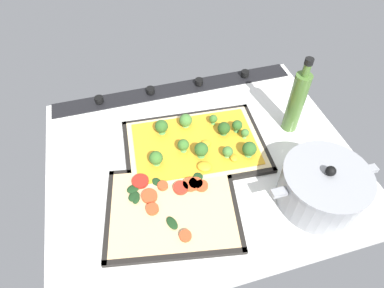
{
  "coord_description": "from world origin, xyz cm",
  "views": [
    {
      "loc": [
        18.7,
        55.16,
        71.65
      ],
      "look_at": [
        2.9,
        -0.14,
        6.59
      ],
      "focal_mm": 30.69,
      "sensor_mm": 36.0,
      "label": 1
    }
  ],
  "objects_px": {
    "veggie_pizza_back": "(172,206)",
    "baking_tray_back": "(173,210)",
    "baking_tray_front": "(195,146)",
    "cooking_pot": "(322,187)",
    "oil_bottle": "(297,101)",
    "broccoli_pizza": "(197,143)"
  },
  "relations": [
    {
      "from": "veggie_pizza_back",
      "to": "baking_tray_back",
      "type": "bearing_deg",
      "value": 88.89
    },
    {
      "from": "baking_tray_front",
      "to": "baking_tray_back",
      "type": "bearing_deg",
      "value": 58.84
    },
    {
      "from": "veggie_pizza_back",
      "to": "baking_tray_front",
      "type": "bearing_deg",
      "value": -122.27
    },
    {
      "from": "baking_tray_front",
      "to": "veggie_pizza_back",
      "type": "relative_size",
      "value": 1.24
    },
    {
      "from": "baking_tray_back",
      "to": "cooking_pot",
      "type": "bearing_deg",
      "value": 169.33
    },
    {
      "from": "cooking_pot",
      "to": "oil_bottle",
      "type": "distance_m",
      "value": 0.26
    },
    {
      "from": "oil_bottle",
      "to": "baking_tray_back",
      "type": "bearing_deg",
      "value": 24.24
    },
    {
      "from": "baking_tray_front",
      "to": "veggie_pizza_back",
      "type": "distance_m",
      "value": 0.21
    },
    {
      "from": "baking_tray_front",
      "to": "broccoli_pizza",
      "type": "bearing_deg",
      "value": 149.74
    },
    {
      "from": "veggie_pizza_back",
      "to": "cooking_pot",
      "type": "xyz_separation_m",
      "value": [
        -0.36,
        0.08,
        0.04
      ]
    },
    {
      "from": "baking_tray_front",
      "to": "baking_tray_back",
      "type": "height_order",
      "value": "same"
    },
    {
      "from": "baking_tray_front",
      "to": "oil_bottle",
      "type": "relative_size",
      "value": 1.7
    },
    {
      "from": "baking_tray_front",
      "to": "baking_tray_back",
      "type": "relative_size",
      "value": 1.14
    },
    {
      "from": "baking_tray_front",
      "to": "oil_bottle",
      "type": "bearing_deg",
      "value": -179.87
    },
    {
      "from": "broccoli_pizza",
      "to": "veggie_pizza_back",
      "type": "distance_m",
      "value": 0.21
    },
    {
      "from": "baking_tray_back",
      "to": "veggie_pizza_back",
      "type": "height_order",
      "value": "veggie_pizza_back"
    },
    {
      "from": "oil_bottle",
      "to": "baking_tray_front",
      "type": "bearing_deg",
      "value": 0.13
    },
    {
      "from": "baking_tray_front",
      "to": "broccoli_pizza",
      "type": "relative_size",
      "value": 1.07
    },
    {
      "from": "baking_tray_front",
      "to": "cooking_pot",
      "type": "xyz_separation_m",
      "value": [
        -0.25,
        0.25,
        0.05
      ]
    },
    {
      "from": "veggie_pizza_back",
      "to": "oil_bottle",
      "type": "height_order",
      "value": "oil_bottle"
    },
    {
      "from": "broccoli_pizza",
      "to": "cooking_pot",
      "type": "bearing_deg",
      "value": 134.25
    },
    {
      "from": "baking_tray_front",
      "to": "cooking_pot",
      "type": "height_order",
      "value": "cooking_pot"
    }
  ]
}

